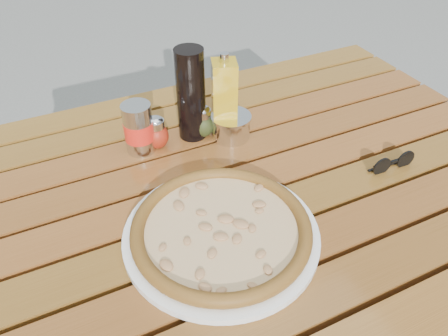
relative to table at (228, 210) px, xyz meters
name	(u,v)px	position (x,y,z in m)	size (l,w,h in m)	color
table	(228,210)	(0.00, 0.00, 0.00)	(1.40, 0.90, 0.75)	#3A230D
plate	(221,234)	(-0.08, -0.13, 0.08)	(0.36, 0.36, 0.01)	white
pizza	(221,229)	(-0.08, -0.13, 0.10)	(0.45, 0.45, 0.03)	beige
pepper_shaker	(157,133)	(-0.09, 0.19, 0.11)	(0.07, 0.07, 0.08)	#B12A14
oregano_shaker	(203,122)	(0.02, 0.19, 0.11)	(0.06, 0.06, 0.08)	#343D18
dark_bottle	(191,95)	(0.00, 0.20, 0.19)	(0.07, 0.07, 0.22)	black
soda_can	(139,129)	(-0.13, 0.20, 0.13)	(0.07, 0.07, 0.12)	silver
olive_oil_cruet	(224,100)	(0.07, 0.17, 0.17)	(0.07, 0.07, 0.21)	#B98F13
parmesan_tin	(231,126)	(0.08, 0.15, 0.11)	(0.12, 0.12, 0.07)	silver
sunglasses	(393,163)	(0.35, -0.11, 0.09)	(0.11, 0.03, 0.04)	black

